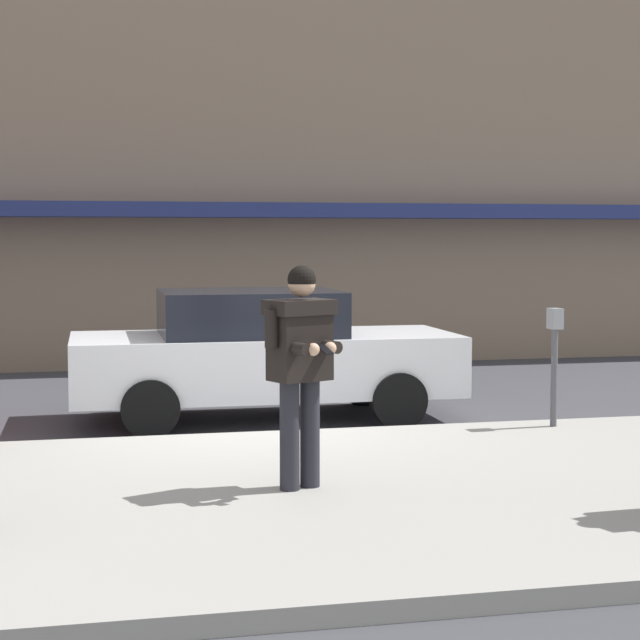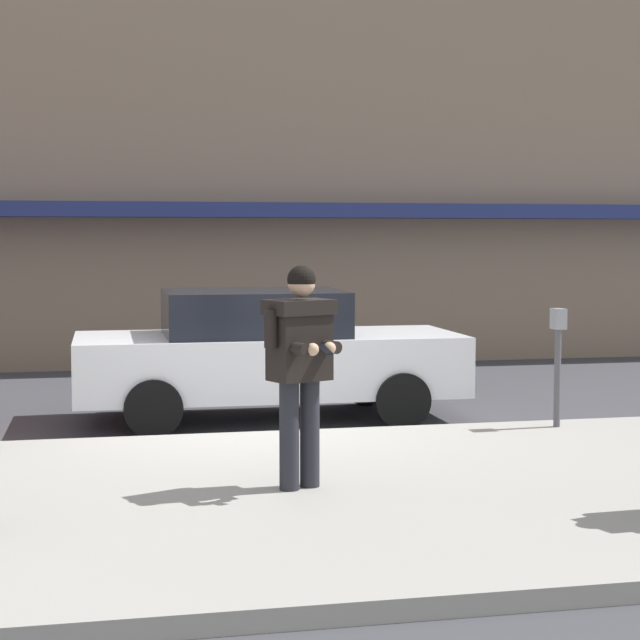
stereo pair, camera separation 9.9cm
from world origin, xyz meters
name	(u,v)px [view 1 (the left image)]	position (x,y,z in m)	size (l,w,h in m)	color
ground_plane	(243,441)	(0.00, 0.00, 0.00)	(80.00, 80.00, 0.00)	#3D3D42
sidewalk	(415,493)	(1.00, -2.85, 0.07)	(32.00, 5.30, 0.14)	#99968E
curb_paint_line	(333,436)	(1.00, 0.05, 0.00)	(28.00, 0.12, 0.01)	silver
parked_sedan_mid	(261,354)	(0.42, 1.28, 0.79)	(4.52, 1.97, 1.54)	silver
man_texting_on_phone	(301,352)	(0.06, -2.78, 1.25)	(0.61, 0.65, 1.81)	#23232B
parking_meter	(555,349)	(3.28, -0.60, 0.97)	(0.12, 0.18, 1.27)	#4C4C51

